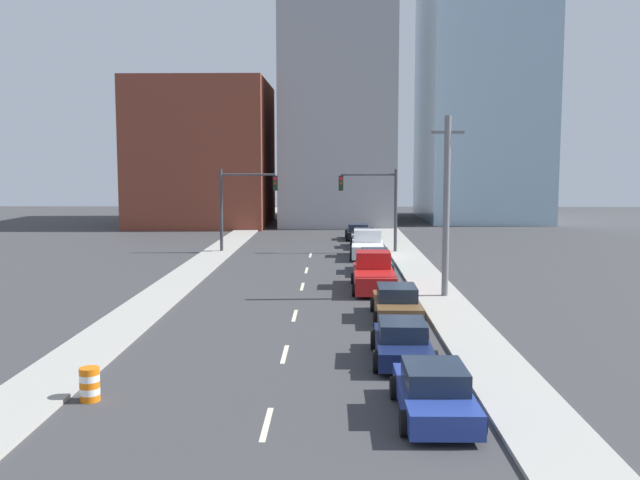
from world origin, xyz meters
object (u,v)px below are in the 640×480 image
traffic_signal_right (379,199)px  pickup_truck_white (367,246)px  traffic_signal_left (237,199)px  sedan_brown (397,304)px  sedan_blue (434,393)px  sedan_navy (402,342)px  sedan_black (358,232)px  utility_pole_right_mid (446,205)px  sedan_teal (375,262)px  traffic_barrel (90,384)px  pickup_truck_red (374,275)px  sedan_silver (364,239)px

traffic_signal_right → pickup_truck_white: 4.29m
traffic_signal_left → sedan_brown: 24.81m
traffic_signal_right → sedan_blue: (-0.67, -34.37, -3.38)m
sedan_navy → sedan_black: sedan_navy is taller
utility_pole_right_mid → sedan_teal: (-2.99, 8.34, -3.92)m
utility_pole_right_mid → traffic_barrel: size_ratio=9.37×
utility_pole_right_mid → pickup_truck_red: (-3.38, 2.37, -3.79)m
traffic_signal_right → sedan_navy: traffic_signal_right is taller
traffic_barrel → pickup_truck_white: size_ratio=0.17×
traffic_signal_left → sedan_silver: (9.56, 3.50, -3.33)m
utility_pole_right_mid → sedan_black: (-3.40, 27.10, -3.94)m
traffic_barrel → sedan_brown: sedan_brown is taller
traffic_signal_right → traffic_barrel: (-10.14, -33.35, -3.54)m
pickup_truck_white → sedan_silver: (0.04, 6.16, -0.10)m
sedan_navy → sedan_black: bearing=91.7°
traffic_signal_left → sedan_brown: (9.85, -22.52, -3.37)m
sedan_blue → sedan_black: size_ratio=1.05×
sedan_silver → utility_pole_right_mid: bearing=-84.8°
traffic_signal_left → pickup_truck_white: (9.52, -2.66, -3.23)m
pickup_truck_white → sedan_black: bearing=93.3°
utility_pole_right_mid → traffic_signal_right: bearing=96.9°
sedan_navy → sedan_black: 38.38m
sedan_navy → traffic_barrel: bearing=-153.6°
sedan_brown → sedan_silver: 26.02m
traffic_signal_right → utility_pole_right_mid: 17.93m
utility_pole_right_mid → pickup_truck_white: 15.91m
traffic_signal_left → sedan_silver: traffic_signal_left is taller
traffic_signal_left → sedan_blue: 35.90m
sedan_teal → sedan_black: bearing=91.9°
sedan_blue → sedan_navy: 5.30m
pickup_truck_white → sedan_black: (-0.29, 11.96, -0.15)m
traffic_signal_left → sedan_blue: size_ratio=1.39×
sedan_teal → sedan_black: sedan_teal is taller
sedan_navy → sedan_silver: sedan_silver is taller
utility_pole_right_mid → sedan_brown: utility_pole_right_mid is taller
traffic_barrel → pickup_truck_red: (8.91, 17.93, 0.31)m
traffic_barrel → sedan_black: bearing=78.2°
pickup_truck_white → sedan_silver: size_ratio=1.18×
pickup_truck_white → sedan_black: 11.97m
sedan_black → sedan_navy: bearing=-90.4°
sedan_navy → sedan_brown: (0.39, 6.56, 0.01)m
traffic_signal_right → sedan_silver: (-0.91, 3.50, -3.33)m
sedan_blue → sedan_black: (-0.58, 43.67, 0.00)m
sedan_teal → utility_pole_right_mid: bearing=-69.6°
sedan_brown → pickup_truck_white: 19.86m
pickup_truck_red → sedan_navy: bearing=-88.6°
sedan_brown → sedan_teal: size_ratio=1.02×
traffic_barrel → sedan_silver: (9.23, 36.84, 0.21)m
traffic_signal_right → traffic_barrel: 35.03m
traffic_barrel → sedan_black: 43.57m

